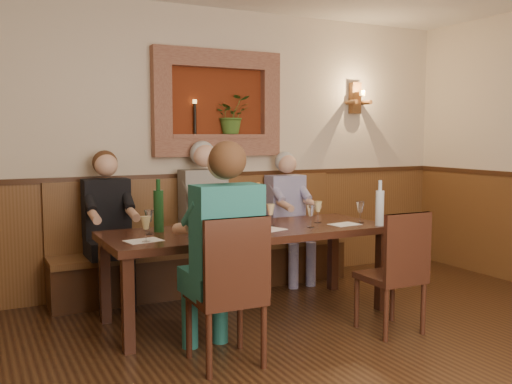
% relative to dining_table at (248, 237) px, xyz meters
% --- Properties ---
extents(room_shell, '(6.04, 6.04, 2.82)m').
position_rel_dining_table_xyz_m(room_shell, '(0.00, -1.85, 1.21)').
color(room_shell, beige).
rests_on(room_shell, ground).
extents(wainscoting, '(6.02, 6.02, 1.15)m').
position_rel_dining_table_xyz_m(wainscoting, '(0.00, -1.85, -0.09)').
color(wainscoting, brown).
rests_on(wainscoting, ground).
extents(wall_niche, '(1.36, 0.30, 1.06)m').
position_rel_dining_table_xyz_m(wall_niche, '(0.24, 1.09, 1.13)').
color(wall_niche, '#63230E').
rests_on(wall_niche, ground).
extents(wall_sconce, '(0.25, 0.20, 0.35)m').
position_rel_dining_table_xyz_m(wall_sconce, '(1.90, 1.08, 1.27)').
color(wall_sconce, brown).
rests_on(wall_sconce, ground).
extents(dining_table, '(2.40, 0.90, 0.75)m').
position_rel_dining_table_xyz_m(dining_table, '(0.00, 0.00, 0.00)').
color(dining_table, '#32170F').
rests_on(dining_table, ground).
extents(bench, '(3.00, 0.45, 1.11)m').
position_rel_dining_table_xyz_m(bench, '(0.00, 0.94, -0.35)').
color(bench, '#381E0F').
rests_on(bench, ground).
extents(chair_near_left, '(0.46, 0.46, 1.02)m').
position_rel_dining_table_xyz_m(chair_near_left, '(-0.58, -0.86, -0.38)').
color(chair_near_left, '#32170F').
rests_on(chair_near_left, ground).
extents(chair_near_right, '(0.43, 0.43, 0.95)m').
position_rel_dining_table_xyz_m(chair_near_right, '(0.82, -0.85, -0.40)').
color(chair_near_right, '#32170F').
rests_on(chair_near_right, ground).
extents(person_bench_left, '(0.41, 0.50, 1.40)m').
position_rel_dining_table_xyz_m(person_bench_left, '(-0.97, 0.84, -0.10)').
color(person_bench_left, black).
rests_on(person_bench_left, ground).
extents(person_bench_mid, '(0.44, 0.54, 1.48)m').
position_rel_dining_table_xyz_m(person_bench_mid, '(-0.03, 0.84, -0.06)').
color(person_bench_mid, '#4F4B49').
rests_on(person_bench_mid, ground).
extents(person_bench_right, '(0.39, 0.48, 1.36)m').
position_rel_dining_table_xyz_m(person_bench_right, '(0.89, 0.84, -0.12)').
color(person_bench_right, navy).
rests_on(person_bench_right, ground).
extents(person_chair_front, '(0.45, 0.55, 1.50)m').
position_rel_dining_table_xyz_m(person_chair_front, '(-0.58, -0.78, -0.05)').
color(person_chair_front, '#1C5463').
rests_on(person_chair_front, ground).
extents(spittoon_bucket, '(0.29, 0.29, 0.25)m').
position_rel_dining_table_xyz_m(spittoon_bucket, '(-0.01, -0.10, 0.20)').
color(spittoon_bucket, red).
rests_on(spittoon_bucket, dining_table).
extents(wine_bottle_green_a, '(0.08, 0.08, 0.40)m').
position_rel_dining_table_xyz_m(wine_bottle_green_a, '(0.04, -0.11, 0.24)').
color(wine_bottle_green_a, '#19471E').
rests_on(wine_bottle_green_a, dining_table).
extents(wine_bottle_green_b, '(0.09, 0.09, 0.43)m').
position_rel_dining_table_xyz_m(wine_bottle_green_b, '(-0.71, 0.19, 0.25)').
color(wine_bottle_green_b, '#19471E').
rests_on(wine_bottle_green_b, dining_table).
extents(water_bottle, '(0.08, 0.08, 0.39)m').
position_rel_dining_table_xyz_m(water_bottle, '(1.09, -0.36, 0.24)').
color(water_bottle, silver).
rests_on(water_bottle, dining_table).
extents(tasting_sheet_a, '(0.29, 0.23, 0.00)m').
position_rel_dining_table_xyz_m(tasting_sheet_a, '(-0.94, -0.14, 0.08)').
color(tasting_sheet_a, white).
rests_on(tasting_sheet_a, dining_table).
extents(tasting_sheet_b, '(0.33, 0.28, 0.00)m').
position_rel_dining_table_xyz_m(tasting_sheet_b, '(0.11, -0.13, 0.08)').
color(tasting_sheet_b, white).
rests_on(tasting_sheet_b, dining_table).
extents(tasting_sheet_c, '(0.28, 0.21, 0.00)m').
position_rel_dining_table_xyz_m(tasting_sheet_c, '(0.85, -0.18, 0.08)').
color(tasting_sheet_c, white).
rests_on(tasting_sheet_c, dining_table).
extents(tasting_sheet_d, '(0.33, 0.27, 0.00)m').
position_rel_dining_table_xyz_m(tasting_sheet_d, '(-0.34, -0.28, 0.08)').
color(tasting_sheet_d, white).
rests_on(tasting_sheet_d, dining_table).
extents(wine_glass_0, '(0.08, 0.08, 0.19)m').
position_rel_dining_table_xyz_m(wine_glass_0, '(-0.57, -0.16, 0.17)').
color(wine_glass_0, '#D4BF7E').
rests_on(wine_glass_0, dining_table).
extents(wine_glass_1, '(0.08, 0.08, 0.19)m').
position_rel_dining_table_xyz_m(wine_glass_1, '(-0.81, 0.13, 0.17)').
color(wine_glass_1, white).
rests_on(wine_glass_1, dining_table).
extents(wine_glass_2, '(0.08, 0.08, 0.19)m').
position_rel_dining_table_xyz_m(wine_glass_2, '(1.03, -0.18, 0.17)').
color(wine_glass_2, white).
rests_on(wine_glass_2, dining_table).
extents(wine_glass_3, '(0.08, 0.08, 0.19)m').
position_rel_dining_table_xyz_m(wine_glass_3, '(0.24, 0.04, 0.17)').
color(wine_glass_3, '#D4BF7E').
rests_on(wine_glass_3, dining_table).
extents(wine_glass_4, '(0.08, 0.08, 0.19)m').
position_rel_dining_table_xyz_m(wine_glass_4, '(0.71, 0.03, 0.17)').
color(wine_glass_4, '#D4BF7E').
rests_on(wine_glass_4, dining_table).
extents(wine_glass_5, '(0.08, 0.08, 0.19)m').
position_rel_dining_table_xyz_m(wine_glass_5, '(-0.93, -0.20, 0.17)').
color(wine_glass_5, '#D4BF7E').
rests_on(wine_glass_5, dining_table).
extents(wine_glass_6, '(0.08, 0.08, 0.19)m').
position_rel_dining_table_xyz_m(wine_glass_6, '(-0.03, -0.18, 0.17)').
color(wine_glass_6, '#D4BF7E').
rests_on(wine_glass_6, dining_table).
extents(wine_glass_7, '(0.08, 0.08, 0.19)m').
position_rel_dining_table_xyz_m(wine_glass_7, '(-0.24, -0.32, 0.17)').
color(wine_glass_7, '#D4BF7E').
rests_on(wine_glass_7, dining_table).
extents(wine_glass_8, '(0.08, 0.08, 0.19)m').
position_rel_dining_table_xyz_m(wine_glass_8, '(0.51, -0.18, 0.17)').
color(wine_glass_8, white).
rests_on(wine_glass_8, dining_table).
extents(wine_glass_9, '(0.08, 0.08, 0.19)m').
position_rel_dining_table_xyz_m(wine_glass_9, '(-0.31, 0.10, 0.17)').
color(wine_glass_9, white).
rests_on(wine_glass_9, dining_table).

